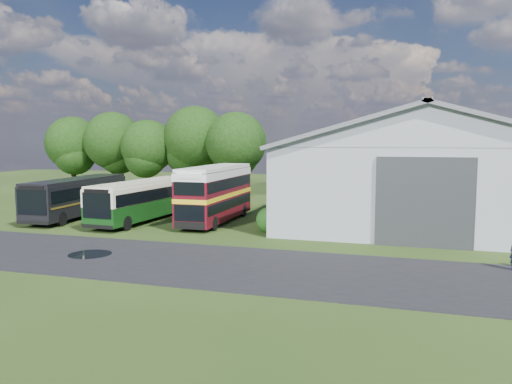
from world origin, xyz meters
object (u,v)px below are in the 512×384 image
(storage_shed, at_px, (421,163))
(bus_dark_single, at_px, (78,196))
(bus_maroon_double, at_px, (216,194))
(bus_green_single, at_px, (143,200))

(storage_shed, relative_size, bus_dark_single, 2.23)
(storage_shed, xyz_separation_m, bus_dark_single, (-25.20, -8.33, -2.56))
(bus_dark_single, bearing_deg, storage_shed, 13.28)
(bus_maroon_double, bearing_deg, bus_green_single, -169.66)
(bus_green_single, bearing_deg, bus_maroon_double, 13.83)
(bus_green_single, xyz_separation_m, bus_dark_single, (-5.75, 0.13, 0.03))
(storage_shed, bearing_deg, bus_maroon_double, -152.40)
(bus_green_single, relative_size, bus_maroon_double, 1.14)
(bus_maroon_double, distance_m, bus_dark_single, 11.10)
(bus_maroon_double, bearing_deg, storage_shed, 26.58)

